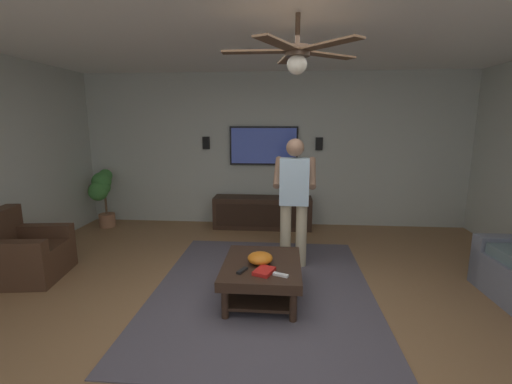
% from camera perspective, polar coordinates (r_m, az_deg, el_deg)
% --- Properties ---
extents(ground_plane, '(8.12, 8.12, 0.00)m').
position_cam_1_polar(ground_plane, '(3.52, 0.59, -20.10)').
color(ground_plane, olive).
extents(wall_back_tv, '(0.10, 6.97, 2.68)m').
position_cam_1_polar(wall_back_tv, '(6.32, 2.81, 6.80)').
color(wall_back_tv, '#B2B7AD').
rests_on(wall_back_tv, ground).
extents(ceiling_slab, '(6.70, 6.97, 0.10)m').
position_cam_1_polar(ceiling_slab, '(3.14, 0.70, 27.94)').
color(ceiling_slab, white).
extents(area_rug, '(3.05, 2.38, 0.01)m').
position_cam_1_polar(area_rug, '(4.06, 1.14, -15.45)').
color(area_rug, '#514C56').
rests_on(area_rug, ground).
extents(armchair, '(0.91, 0.91, 0.82)m').
position_cam_1_polar(armchair, '(5.07, -33.62, -8.56)').
color(armchair, '#472D1E').
rests_on(armchair, ground).
extents(coffee_table, '(1.00, 0.80, 0.40)m').
position_cam_1_polar(coffee_table, '(3.76, 0.96, -12.88)').
color(coffee_table, '#332116').
rests_on(coffee_table, ground).
extents(media_console, '(0.45, 1.70, 0.55)m').
position_cam_1_polar(media_console, '(6.18, 1.07, -3.34)').
color(media_console, '#332116').
rests_on(media_console, ground).
extents(tv, '(0.05, 1.20, 0.68)m').
position_cam_1_polar(tv, '(6.23, 1.25, 7.51)').
color(tv, black).
extents(person_standing, '(0.55, 0.55, 1.64)m').
position_cam_1_polar(person_standing, '(4.43, 6.22, -0.52)').
color(person_standing, '#C6B793').
rests_on(person_standing, ground).
extents(potted_plant_tall, '(0.49, 0.36, 1.02)m').
position_cam_1_polar(potted_plant_tall, '(6.70, -23.69, 0.27)').
color(potted_plant_tall, '#9E6B4C').
rests_on(potted_plant_tall, ground).
extents(bowl, '(0.26, 0.26, 0.12)m').
position_cam_1_polar(bowl, '(3.68, 0.67, -10.69)').
color(bowl, orange).
rests_on(bowl, coffee_table).
extents(remote_white, '(0.10, 0.16, 0.02)m').
position_cam_1_polar(remote_white, '(3.43, 4.04, -13.27)').
color(remote_white, white).
rests_on(remote_white, coffee_table).
extents(remote_black, '(0.15, 0.10, 0.02)m').
position_cam_1_polar(remote_black, '(3.51, -2.26, -12.64)').
color(remote_black, black).
rests_on(remote_black, coffee_table).
extents(book, '(0.26, 0.23, 0.04)m').
position_cam_1_polar(book, '(3.48, 1.33, -12.73)').
color(book, red).
rests_on(book, coffee_table).
extents(vase_round, '(0.22, 0.22, 0.22)m').
position_cam_1_polar(vase_round, '(6.12, 5.72, 0.16)').
color(vase_round, orange).
rests_on(vase_round, media_console).
extents(wall_speaker_left, '(0.06, 0.12, 0.22)m').
position_cam_1_polar(wall_speaker_left, '(6.26, 10.21, 7.70)').
color(wall_speaker_left, black).
extents(wall_speaker_right, '(0.06, 0.12, 0.22)m').
position_cam_1_polar(wall_speaker_right, '(6.39, -8.10, 7.90)').
color(wall_speaker_right, black).
extents(ceiling_fan, '(1.17, 1.12, 0.46)m').
position_cam_1_polar(ceiling_fan, '(2.99, 6.62, 21.28)').
color(ceiling_fan, '#4C3828').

